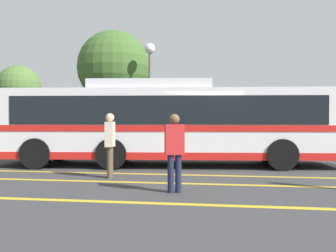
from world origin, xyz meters
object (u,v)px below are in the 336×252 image
object	(u,v)px
parked_car_2	(195,136)
tree_1	(114,67)
pedestrian_2	(110,141)
transit_bus	(168,122)
street_lamp	(150,66)
parked_car_1	(58,136)
parked_car_3	(322,138)
pedestrian_1	(174,148)
tree_0	(19,88)

from	to	relation	value
parked_car_2	tree_1	distance (m)	7.67
pedestrian_2	tree_1	world-z (taller)	tree_1
pedestrian_2	tree_1	xyz separation A→B (m)	(-3.67, 12.74, 3.71)
transit_bus	street_lamp	world-z (taller)	street_lamp
tree_1	transit_bus	bearing A→B (deg)	-63.60
parked_car_1	parked_car_2	bearing A→B (deg)	92.42
parked_car_3	pedestrian_1	world-z (taller)	pedestrian_1
street_lamp	tree_0	world-z (taller)	street_lamp
tree_0	tree_1	size ratio (longest dim) A/B	0.73
pedestrian_1	street_lamp	xyz separation A→B (m)	(-3.07, 12.59, 3.50)
parked_car_2	pedestrian_1	bearing A→B (deg)	178.83
parked_car_2	pedestrian_2	distance (m)	9.03
parked_car_3	parked_car_2	bearing A→B (deg)	91.97
pedestrian_2	pedestrian_1	bearing A→B (deg)	41.52
parked_car_1	tree_0	xyz separation A→B (m)	(-4.70, 4.49, 2.87)
parked_car_2	parked_car_3	world-z (taller)	parked_car_2
pedestrian_1	tree_1	xyz separation A→B (m)	(-5.71, 14.58, 3.74)
parked_car_1	pedestrian_2	size ratio (longest dim) A/B	2.58
pedestrian_1	tree_1	size ratio (longest dim) A/B	0.25
transit_bus	pedestrian_1	world-z (taller)	transit_bus
street_lamp	tree_1	bearing A→B (deg)	143.03
transit_bus	parked_car_1	distance (m)	8.73
parked_car_2	tree_0	size ratio (longest dim) A/B	0.92
transit_bus	tree_1	distance (m)	11.27
pedestrian_2	parked_car_3	bearing A→B (deg)	132.86
tree_0	tree_1	world-z (taller)	tree_1
transit_bus	parked_car_2	bearing A→B (deg)	169.20
parked_car_1	transit_bus	bearing A→B (deg)	50.58
transit_bus	tree_0	bearing A→B (deg)	-137.90
transit_bus	pedestrian_2	size ratio (longest dim) A/B	6.87
street_lamp	tree_0	distance (m)	9.51
parked_car_3	tree_1	size ratio (longest dim) A/B	0.70
parked_car_2	parked_car_1	bearing A→B (deg)	87.73
tree_0	parked_car_1	bearing A→B (deg)	-43.65
tree_0	transit_bus	bearing A→B (deg)	-41.98
tree_0	pedestrian_1	bearing A→B (deg)	-51.00
pedestrian_1	tree_0	size ratio (longest dim) A/B	0.35
parked_car_3	pedestrian_2	xyz separation A→B (m)	(-7.56, -8.80, 0.32)
street_lamp	tree_1	distance (m)	3.32
pedestrian_1	tree_0	world-z (taller)	tree_0
parked_car_2	pedestrian_2	xyz separation A→B (m)	(-1.63, -8.88, 0.27)
transit_bus	pedestrian_1	distance (m)	5.01
transit_bus	parked_car_1	xyz separation A→B (m)	(-6.59, 5.68, -0.78)
tree_1	parked_car_2	bearing A→B (deg)	-36.08
parked_car_3	street_lamp	bearing A→B (deg)	79.92
parked_car_1	pedestrian_1	size ratio (longest dim) A/B	2.64
parked_car_2	parked_car_3	xyz separation A→B (m)	(5.93, -0.08, -0.05)
pedestrian_1	tree_1	distance (m)	16.10
parked_car_1	tree_0	bearing A→B (deg)	-132.33
parked_car_3	tree_0	world-z (taller)	tree_0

